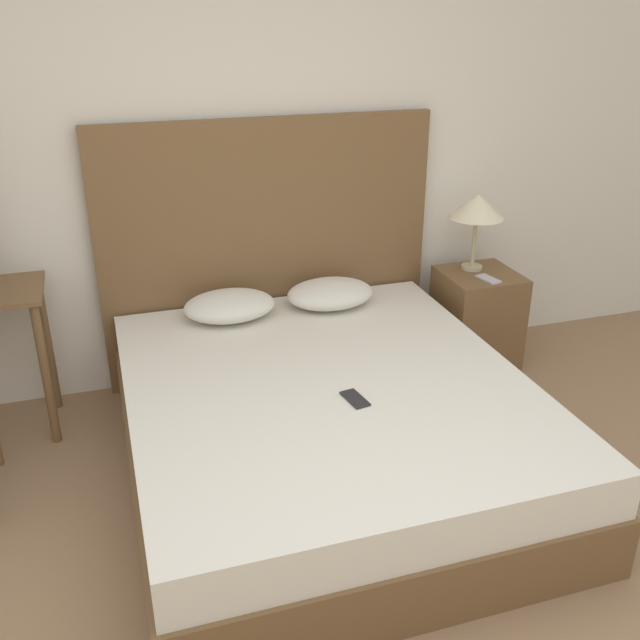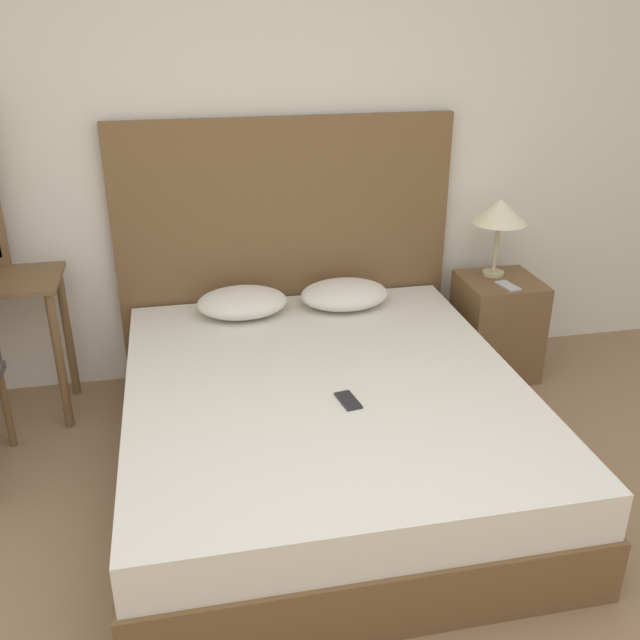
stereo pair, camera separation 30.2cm
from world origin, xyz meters
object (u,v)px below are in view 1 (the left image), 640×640
at_px(nightstand, 476,319).
at_px(table_lamp, 477,208).
at_px(phone_on_nightstand, 488,279).
at_px(phone_on_bed, 355,399).
at_px(bed, 327,426).

distance_m(nightstand, table_lamp, 0.66).
height_order(table_lamp, phone_on_nightstand, table_lamp).
distance_m(phone_on_bed, nightstand, 1.48).
height_order(nightstand, phone_on_nightstand, phone_on_nightstand).
relative_size(bed, phone_on_bed, 12.88).
xyz_separation_m(bed, nightstand, (1.18, 0.75, 0.06)).
xyz_separation_m(nightstand, table_lamp, (-0.01, 0.09, 0.66)).
bearing_deg(table_lamp, nightstand, -81.21).
xyz_separation_m(bed, phone_on_bed, (0.06, -0.20, 0.24)).
xyz_separation_m(nightstand, phone_on_nightstand, (-0.01, -0.11, 0.30)).
xyz_separation_m(bed, phone_on_nightstand, (1.17, 0.64, 0.35)).
xyz_separation_m(bed, table_lamp, (1.17, 0.83, 0.71)).
bearing_deg(phone_on_bed, bed, 106.45).
relative_size(bed, nightstand, 3.53).
height_order(phone_on_bed, table_lamp, table_lamp).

